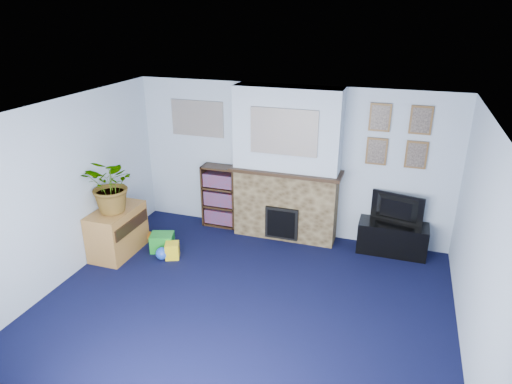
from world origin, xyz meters
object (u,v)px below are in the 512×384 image
(tv_stand, at_px, (392,239))
(television, at_px, (396,210))
(sideboard, at_px, (117,231))
(bookshelf, at_px, (220,197))

(tv_stand, relative_size, television, 1.30)
(television, distance_m, sideboard, 4.13)
(tv_stand, height_order, bookshelf, bookshelf)
(television, relative_size, sideboard, 0.85)
(tv_stand, distance_m, sideboard, 4.11)
(sideboard, bearing_deg, bookshelf, 50.97)
(tv_stand, height_order, television, television)
(television, bearing_deg, bookshelf, 12.10)
(bookshelf, height_order, sideboard, bookshelf)
(television, relative_size, bookshelf, 0.73)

